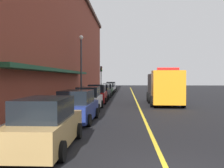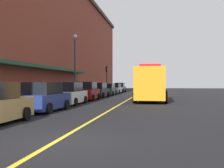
{
  "view_description": "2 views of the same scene",
  "coord_description": "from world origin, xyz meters",
  "px_view_note": "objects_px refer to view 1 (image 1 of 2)",
  "views": [
    {
      "loc": [
        -1.11,
        -6.45,
        2.5
      ],
      "look_at": [
        -2.99,
        28.38,
        1.68
      ],
      "focal_mm": 41.72,
      "sensor_mm": 36.0,
      "label": 1
    },
    {
      "loc": [
        3.05,
        -8.12,
        1.79
      ],
      "look_at": [
        -1.6,
        20.06,
        1.63
      ],
      "focal_mm": 44.64,
      "sensor_mm": 36.0,
      "label": 2
    }
  ],
  "objects_px": {
    "parked_car_6": "(109,88)",
    "parking_meter_0": "(95,89)",
    "parked_car_2": "(89,99)",
    "parked_car_7": "(111,87)",
    "parking_meter_1": "(96,88)",
    "parked_car_0": "(46,125)",
    "parked_car_3": "(97,94)",
    "parked_car_4": "(102,92)",
    "street_lamp_left": "(81,60)",
    "traffic_light_near": "(101,74)",
    "utility_truck": "(164,87)",
    "parking_meter_2": "(100,87)",
    "parked_car_5": "(106,90)",
    "parked_car_1": "(77,107)"
  },
  "relations": [
    {
      "from": "utility_truck",
      "to": "traffic_light_near",
      "type": "relative_size",
      "value": 1.88
    },
    {
      "from": "parking_meter_0",
      "to": "parking_meter_1",
      "type": "xyz_separation_m",
      "value": [
        0.0,
        2.11,
        0.0
      ]
    },
    {
      "from": "parked_car_5",
      "to": "parked_car_7",
      "type": "height_order",
      "value": "parked_car_7"
    },
    {
      "from": "parked_car_0",
      "to": "parked_car_5",
      "type": "bearing_deg",
      "value": -0.52
    },
    {
      "from": "utility_truck",
      "to": "parking_meter_2",
      "type": "xyz_separation_m",
      "value": [
        -7.82,
        17.83,
        -0.54
      ]
    },
    {
      "from": "parked_car_4",
      "to": "street_lamp_left",
      "type": "relative_size",
      "value": 0.7
    },
    {
      "from": "parked_car_0",
      "to": "parked_car_6",
      "type": "xyz_separation_m",
      "value": [
        -0.05,
        34.81,
        -0.08
      ]
    },
    {
      "from": "street_lamp_left",
      "to": "parked_car_3",
      "type": "bearing_deg",
      "value": -49.3
    },
    {
      "from": "parked_car_7",
      "to": "parked_car_5",
      "type": "bearing_deg",
      "value": -179.77
    },
    {
      "from": "parked_car_2",
      "to": "parked_car_7",
      "type": "distance_m",
      "value": 29.89
    },
    {
      "from": "parked_car_1",
      "to": "parking_meter_0",
      "type": "relative_size",
      "value": 3.39
    },
    {
      "from": "parked_car_1",
      "to": "parking_meter_1",
      "type": "height_order",
      "value": "parked_car_1"
    },
    {
      "from": "parking_meter_0",
      "to": "parked_car_7",
      "type": "bearing_deg",
      "value": 84.77
    },
    {
      "from": "parked_car_1",
      "to": "parking_meter_0",
      "type": "distance_m",
      "value": 20.38
    },
    {
      "from": "parked_car_4",
      "to": "parked_car_5",
      "type": "height_order",
      "value": "parked_car_4"
    },
    {
      "from": "parked_car_2",
      "to": "traffic_light_near",
      "type": "bearing_deg",
      "value": 2.97
    },
    {
      "from": "parked_car_6",
      "to": "parking_meter_2",
      "type": "relative_size",
      "value": 3.46
    },
    {
      "from": "parking_meter_0",
      "to": "parking_meter_1",
      "type": "relative_size",
      "value": 1.0
    },
    {
      "from": "parked_car_4",
      "to": "parked_car_5",
      "type": "distance_m",
      "value": 6.55
    },
    {
      "from": "parked_car_4",
      "to": "parked_car_5",
      "type": "xyz_separation_m",
      "value": [
        0.02,
        6.55,
        -0.04
      ]
    },
    {
      "from": "parked_car_0",
      "to": "parking_meter_1",
      "type": "xyz_separation_m",
      "value": [
        -1.43,
        28.04,
        0.22
      ]
    },
    {
      "from": "parked_car_4",
      "to": "parking_meter_0",
      "type": "xyz_separation_m",
      "value": [
        -1.35,
        4.05,
        0.24
      ]
    },
    {
      "from": "parked_car_1",
      "to": "street_lamp_left",
      "type": "distance_m",
      "value": 13.91
    },
    {
      "from": "parked_car_6",
      "to": "parking_meter_0",
      "type": "distance_m",
      "value": 9.0
    },
    {
      "from": "parking_meter_1",
      "to": "street_lamp_left",
      "type": "height_order",
      "value": "street_lamp_left"
    },
    {
      "from": "parked_car_1",
      "to": "parked_car_3",
      "type": "relative_size",
      "value": 1.06
    },
    {
      "from": "parked_car_0",
      "to": "parked_car_2",
      "type": "bearing_deg",
      "value": -0.25
    },
    {
      "from": "parked_car_3",
      "to": "parked_car_7",
      "type": "xyz_separation_m",
      "value": [
        -0.02,
        24.31,
        -0.05
      ]
    },
    {
      "from": "parking_meter_0",
      "to": "street_lamp_left",
      "type": "distance_m",
      "value": 7.81
    },
    {
      "from": "parked_car_0",
      "to": "street_lamp_left",
      "type": "xyz_separation_m",
      "value": [
        -2.03,
        18.89,
        3.55
      ]
    },
    {
      "from": "parked_car_2",
      "to": "parked_car_6",
      "type": "relative_size",
      "value": 1.0
    },
    {
      "from": "parked_car_3",
      "to": "parked_car_2",
      "type": "bearing_deg",
      "value": 179.19
    },
    {
      "from": "parked_car_5",
      "to": "traffic_light_near",
      "type": "xyz_separation_m",
      "value": [
        -1.31,
        6.11,
        2.38
      ]
    },
    {
      "from": "parked_car_0",
      "to": "parking_meter_1",
      "type": "bearing_deg",
      "value": 2.28
    },
    {
      "from": "parked_car_7",
      "to": "traffic_light_near",
      "type": "distance_m",
      "value": 6.9
    },
    {
      "from": "parked_car_1",
      "to": "parking_meter_2",
      "type": "xyz_separation_m",
      "value": [
        -1.47,
        28.18,
        0.22
      ]
    },
    {
      "from": "parked_car_2",
      "to": "parking_meter_0",
      "type": "distance_m",
      "value": 14.99
    },
    {
      "from": "parked_car_5",
      "to": "parking_meter_1",
      "type": "distance_m",
      "value": 1.45
    },
    {
      "from": "parking_meter_1",
      "to": "traffic_light_near",
      "type": "xyz_separation_m",
      "value": [
        0.06,
        6.49,
        2.1
      ]
    },
    {
      "from": "street_lamp_left",
      "to": "parking_meter_2",
      "type": "bearing_deg",
      "value": 87.69
    },
    {
      "from": "parked_car_5",
      "to": "street_lamp_left",
      "type": "bearing_deg",
      "value": 168.31
    },
    {
      "from": "parked_car_6",
      "to": "parking_meter_2",
      "type": "xyz_separation_m",
      "value": [
        -1.39,
        -1.03,
        0.3
      ]
    },
    {
      "from": "parked_car_5",
      "to": "parked_car_6",
      "type": "xyz_separation_m",
      "value": [
        0.02,
        6.38,
        -0.02
      ]
    },
    {
      "from": "parked_car_6",
      "to": "parking_meter_0",
      "type": "relative_size",
      "value": 3.46
    },
    {
      "from": "parked_car_5",
      "to": "traffic_light_near",
      "type": "height_order",
      "value": "traffic_light_near"
    },
    {
      "from": "parking_meter_2",
      "to": "parked_car_2",
      "type": "bearing_deg",
      "value": -86.59
    },
    {
      "from": "parked_car_3",
      "to": "parked_car_4",
      "type": "xyz_separation_m",
      "value": [
        -0.04,
        5.31,
        -0.04
      ]
    },
    {
      "from": "parked_car_0",
      "to": "utility_truck",
      "type": "xyz_separation_m",
      "value": [
        6.39,
        15.95,
        0.76
      ]
    },
    {
      "from": "parked_car_7",
      "to": "traffic_light_near",
      "type": "relative_size",
      "value": 1.03
    },
    {
      "from": "parked_car_4",
      "to": "parked_car_6",
      "type": "distance_m",
      "value": 12.93
    }
  ]
}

